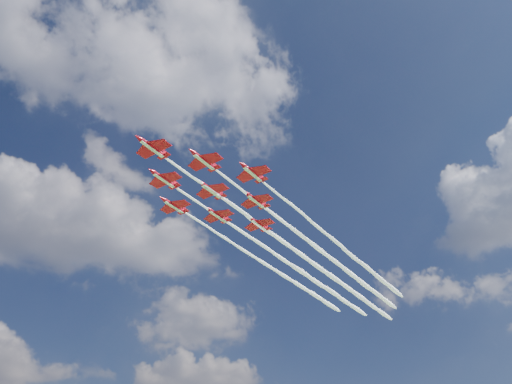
% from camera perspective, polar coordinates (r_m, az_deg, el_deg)
% --- Properties ---
extents(jet_lead, '(82.29, 68.61, 2.58)m').
position_cam_1_polar(jet_lead, '(150.42, 1.66, -4.66)').
color(jet_lead, red).
extents(jet_row2_port, '(82.29, 68.61, 2.58)m').
position_cam_1_polar(jet_row2_port, '(155.55, 5.95, -5.54)').
color(jet_row2_port, red).
extents(jet_row2_starb, '(82.29, 68.61, 2.58)m').
position_cam_1_polar(jet_row2_starb, '(161.63, 1.84, -6.86)').
color(jet_row2_starb, red).
extents(jet_row3_port, '(82.29, 68.61, 2.58)m').
position_cam_1_polar(jet_row3_port, '(161.52, 9.96, -6.32)').
color(jet_row3_port, red).
extents(jet_row3_centre, '(82.29, 68.61, 2.58)m').
position_cam_1_polar(jet_row3_centre, '(166.85, 5.85, -7.61)').
color(jet_row3_centre, red).
extents(jet_row3_starb, '(82.29, 68.61, 2.58)m').
position_cam_1_polar(jet_row3_starb, '(173.05, 2.00, -8.78)').
color(jet_row3_starb, red).
extents(jet_row4_port, '(82.29, 68.61, 2.58)m').
position_cam_1_polar(jet_row4_port, '(172.85, 9.62, -8.28)').
color(jet_row4_port, red).
extents(jet_row4_starb, '(82.29, 68.61, 2.58)m').
position_cam_1_polar(jet_row4_starb, '(178.34, 5.77, -9.42)').
color(jet_row4_starb, red).
extents(jet_tail, '(82.29, 68.61, 2.58)m').
position_cam_1_polar(jet_tail, '(184.36, 9.32, -9.99)').
color(jet_tail, red).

